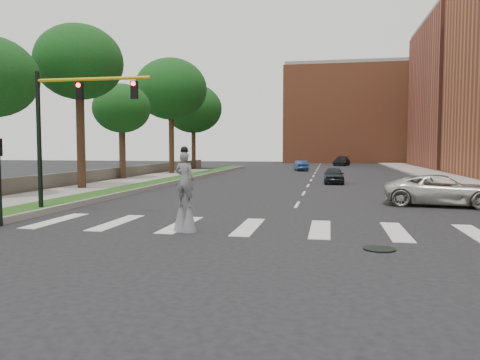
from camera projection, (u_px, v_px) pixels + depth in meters
ground_plane at (281, 233)px, 15.78m from camera, size 160.00×160.00×0.00m
grass_median at (164, 182)px, 37.52m from camera, size 2.00×60.00×0.25m
median_curb at (176, 182)px, 37.32m from camera, size 0.20×60.00×0.28m
sidewalk_left at (59, 194)px, 28.29m from camera, size 4.00×60.00×0.18m
sidewalk_right at (466, 182)px, 37.91m from camera, size 5.00×90.00×0.18m
stone_wall at (111, 174)px, 40.49m from camera, size 0.50×56.00×1.10m
manhole at (379, 249)px, 13.25m from camera, size 0.90×0.90×0.04m
building_backdrop at (353, 116)px, 90.44m from camera, size 26.00×14.00×18.00m
traffic_signal at (64, 118)px, 20.26m from camera, size 5.30×0.23×6.20m
stilt_performer at (185, 197)px, 16.02m from camera, size 0.84×0.57×2.94m
suv_crossing at (443, 190)px, 23.11m from camera, size 5.86×3.39×1.54m
car_near at (334, 175)px, 37.55m from camera, size 1.64×3.89×1.31m
car_mid at (301, 166)px, 57.88m from camera, size 2.14×4.06×1.27m
car_far at (342, 161)px, 74.21m from camera, size 3.10×5.38×1.47m
tree_2 at (79, 63)px, 31.05m from camera, size 5.83×5.83×11.04m
tree_3 at (122, 109)px, 40.63m from camera, size 5.01×5.01×8.42m
tree_4 at (171, 89)px, 49.26m from camera, size 7.59×7.59×12.27m
tree_5 at (193, 109)px, 60.49m from camera, size 7.41×7.41×11.06m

